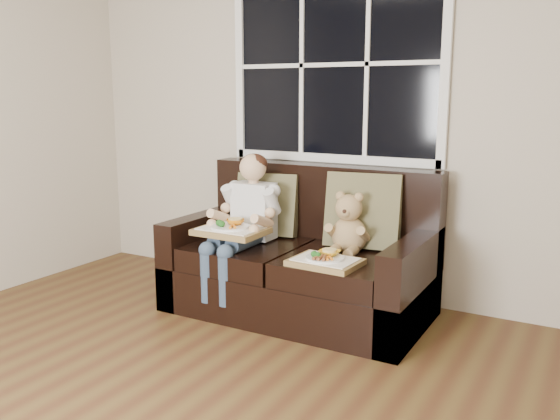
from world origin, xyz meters
The scene contains 9 objects.
room_walls centered at (0.00, 0.00, 1.59)m, with size 4.52×5.02×2.71m.
window_back centered at (-0.11, 2.48, 1.65)m, with size 1.62×0.04×1.37m.
loveseat centered at (-0.11, 2.02, 0.31)m, with size 1.70×0.92×0.96m.
pillow_left centered at (-0.47, 2.17, 0.67)m, with size 0.47×0.28×0.45m.
pillow_right centered at (0.26, 2.17, 0.70)m, with size 0.52×0.29×0.50m.
child centered at (-0.48, 1.89, 0.66)m, with size 0.41×0.60×0.92m.
teddy_bear centered at (0.22, 2.02, 0.61)m, with size 0.25×0.31×0.41m.
tray_left centered at (-0.49, 1.72, 0.58)m, with size 0.44×0.34×0.10m.
tray_right centered at (0.22, 1.67, 0.48)m, with size 0.42×0.33×0.09m.
Camera 1 is at (1.65, -1.42, 1.45)m, focal length 38.00 mm.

